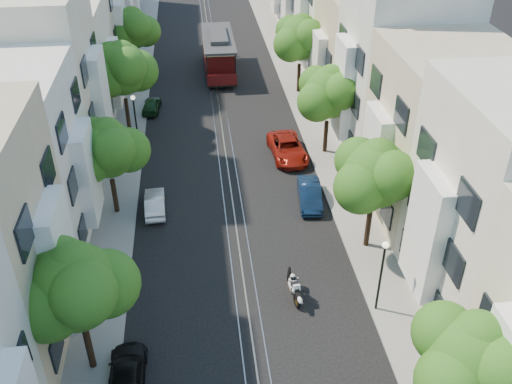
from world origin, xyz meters
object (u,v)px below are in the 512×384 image
object	(u,v)px
tree_w_b	(108,150)
tree_w_d	(133,30)
tree_e_b	(376,176)
sportbike_rider	(294,286)
lamp_west	(135,114)
parked_car_w_far	(152,105)
tree_w_a	(77,288)
lamp_east	(382,266)
parked_car_w_mid	(155,203)
parked_car_e_mid	(310,194)
tree_e_c	(330,94)
tree_w_c	(122,70)
parked_car_w_near	(127,374)
tree_e_a	(473,360)
cable_car	(219,51)
parked_car_e_far	(288,148)
tree_e_d	(301,39)

from	to	relation	value
tree_w_b	tree_w_d	xyz separation A→B (m)	(0.00, 22.00, 0.20)
tree_e_b	sportbike_rider	distance (m)	7.27
lamp_west	parked_car_w_far	distance (m)	6.97
parked_car_w_far	tree_w_a	bearing A→B (deg)	92.30
tree_e_b	lamp_east	world-z (taller)	tree_e_b
parked_car_w_mid	parked_car_w_far	xyz separation A→B (m)	(-0.75, 14.61, -0.00)
tree_w_d	tree_w_b	bearing A→B (deg)	-90.00
tree_w_a	parked_car_w_far	world-z (taller)	tree_w_a
tree_e_b	parked_car_e_mid	bearing A→B (deg)	117.07
tree_e_c	tree_w_c	xyz separation A→B (m)	(-14.40, 5.00, 0.47)
parked_car_e_mid	parked_car_w_mid	world-z (taller)	parked_car_e_mid
tree_e_b	sportbike_rider	size ratio (longest dim) A/B	3.13
tree_e_b	tree_e_c	bearing A→B (deg)	90.00
tree_w_a	sportbike_rider	world-z (taller)	tree_w_a
tree_w_d	parked_car_w_near	world-z (taller)	tree_w_d
tree_w_b	sportbike_rider	size ratio (longest dim) A/B	2.93
tree_e_a	tree_w_c	xyz separation A→B (m)	(-14.40, 28.00, 0.67)
cable_car	tree_e_a	bearing A→B (deg)	-80.42
tree_w_c	parked_car_e_mid	world-z (taller)	tree_w_c
cable_car	parked_car_e_mid	size ratio (longest dim) A/B	2.37
sportbike_rider	parked_car_e_far	xyz separation A→B (m)	(2.03, 14.41, -0.13)
tree_w_c	parked_car_w_mid	size ratio (longest dim) A/B	2.07
tree_e_b	lamp_west	xyz separation A→B (m)	(-13.56, 13.02, -1.89)
tree_w_c	sportbike_rider	distance (m)	22.28
parked_car_e_far	parked_car_w_near	xyz separation A→B (m)	(-10.00, -18.72, -0.12)
tree_w_d	parked_car_e_mid	bearing A→B (deg)	-61.72
tree_e_a	parked_car_w_near	bearing A→B (deg)	162.72
tree_e_a	tree_e_d	xyz separation A→B (m)	(0.00, 34.00, 0.47)
sportbike_rider	parked_car_e_mid	world-z (taller)	sportbike_rider
parked_car_w_far	parked_car_w_near	bearing A→B (deg)	95.62
tree_w_d	tree_w_a	bearing A→B (deg)	-90.00
tree_w_b	tree_w_a	bearing A→B (deg)	-90.00
parked_car_w_mid	tree_e_d	bearing A→B (deg)	-128.14
sportbike_rider	cable_car	size ratio (longest dim) A/B	0.23
tree_w_c	tree_e_b	bearing A→B (deg)	-48.01
tree_w_b	parked_car_w_near	bearing A→B (deg)	-83.25
parked_car_w_far	parked_car_w_mid	bearing A→B (deg)	98.56
tree_w_a	tree_w_d	world-z (taller)	tree_w_a
tree_w_c	parked_car_e_far	xyz separation A→B (m)	(11.54, -5.28, -4.38)
tree_e_b	tree_w_b	xyz separation A→B (m)	(-14.40, 5.00, -0.34)
tree_e_c	parked_car_e_far	bearing A→B (deg)	-174.32
parked_car_e_far	parked_car_w_mid	size ratio (longest dim) A/B	1.44
sportbike_rider	cable_car	world-z (taller)	cable_car
tree_e_d	tree_w_c	bearing A→B (deg)	-157.38
tree_e_b	lamp_east	size ratio (longest dim) A/B	1.61
parked_car_e_far	parked_car_w_mid	xyz separation A→B (m)	(-9.25, -5.76, -0.12)
lamp_west	parked_car_w_mid	xyz separation A→B (m)	(1.45, -8.07, -2.28)
tree_e_a	tree_w_d	distance (m)	41.57
tree_e_c	tree_e_d	distance (m)	11.00
tree_e_b	parked_car_w_near	distance (m)	15.71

